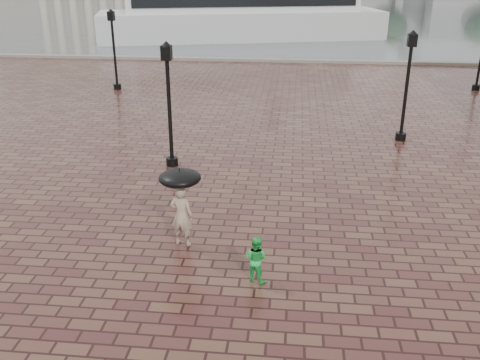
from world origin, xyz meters
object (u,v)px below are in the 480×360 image
(adult_pedestrian, at_px, (182,216))
(ferry_near, at_px, (242,10))
(child_pedestrian, at_px, (256,259))
(street_lamps, at_px, (297,67))

(adult_pedestrian, bearing_deg, ferry_near, -76.31)
(adult_pedestrian, relative_size, child_pedestrian, 1.47)
(ferry_near, bearing_deg, adult_pedestrian, -101.15)
(street_lamps, height_order, adult_pedestrian, street_lamps)
(child_pedestrian, bearing_deg, ferry_near, -59.77)
(adult_pedestrian, relative_size, ferry_near, 0.06)
(street_lamps, relative_size, adult_pedestrian, 12.49)
(street_lamps, distance_m, child_pedestrian, 14.98)
(street_lamps, xyz_separation_m, adult_pedestrian, (-2.90, -13.33, -1.47))
(ferry_near, bearing_deg, street_lamps, -93.27)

